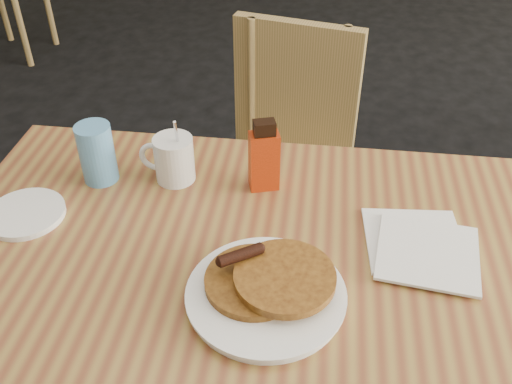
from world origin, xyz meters
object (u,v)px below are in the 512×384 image
pancake_plate (267,289)px  syrup_bottle (264,158)px  coffee_mug (173,158)px  chair_main_far (290,143)px  blue_tumbler (97,153)px  main_table (240,270)px

pancake_plate → syrup_bottle: (-0.06, 0.30, 0.05)m
coffee_mug → chair_main_far: bearing=89.6°
pancake_plate → syrup_bottle: size_ratio=1.70×
pancake_plate → coffee_mug: bearing=131.3°
pancake_plate → chair_main_far: bearing=95.8°
chair_main_far → coffee_mug: coffee_mug is taller
coffee_mug → syrup_bottle: size_ratio=0.99×
coffee_mug → syrup_bottle: 0.19m
pancake_plate → syrup_bottle: bearing=102.0°
coffee_mug → syrup_bottle: bearing=19.4°
blue_tumbler → main_table: bearing=-25.9°
coffee_mug → pancake_plate: bearing=-32.1°
main_table → pancake_plate: pancake_plate is taller
blue_tumbler → syrup_bottle: bearing=7.0°
coffee_mug → blue_tumbler: bearing=-151.4°
blue_tumbler → chair_main_far: bearing=61.3°
chair_main_far → syrup_bottle: (0.02, -0.54, 0.31)m
chair_main_far → main_table: bearing=-80.3°
syrup_bottle → blue_tumbler: (-0.34, -0.04, -0.01)m
chair_main_far → coffee_mug: size_ratio=5.59×
main_table → coffee_mug: (-0.18, 0.20, 0.09)m
pancake_plate → blue_tumbler: (-0.40, 0.25, 0.04)m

